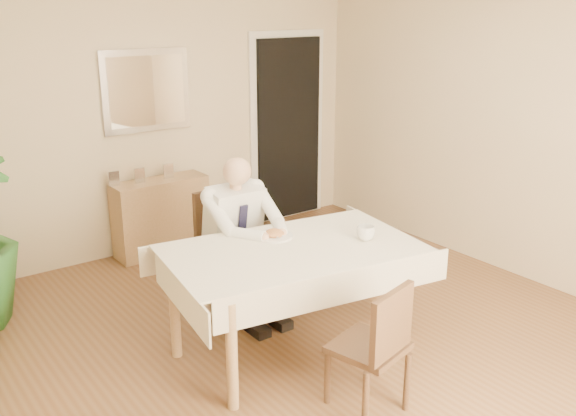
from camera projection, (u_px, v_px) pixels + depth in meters
room at (320, 170)px, 4.15m from camera, size 5.00×5.02×2.60m
doorway at (288, 130)px, 7.00m from camera, size 0.96×0.07×2.10m
mirror at (146, 91)px, 5.92m from camera, size 0.86×0.04×0.76m
dining_table at (293, 259)px, 4.36m from camera, size 1.87×1.27×0.75m
chair_far at (226, 241)px, 5.08m from camera, size 0.48×0.48×0.94m
chair_near at (377, 343)px, 3.70m from camera, size 0.47×0.48×0.83m
seated_man at (245, 232)px, 4.81m from camera, size 0.48×0.72×1.24m
plate at (275, 236)px, 4.52m from camera, size 0.26×0.26×0.02m
food at (275, 233)px, 4.52m from camera, size 0.14×0.14×0.06m
knife at (284, 235)px, 4.50m from camera, size 0.01×0.13×0.01m
fork at (275, 237)px, 4.45m from camera, size 0.01×0.13×0.01m
coffee_mug at (366, 233)px, 4.46m from camera, size 0.16×0.16×0.10m
sideboard at (161, 216)px, 6.18m from camera, size 0.92×0.33×0.73m
photo_frame_left at (114, 179)px, 5.84m from camera, size 0.10×0.02×0.14m
photo_frame_center at (140, 175)px, 5.95m from camera, size 0.10×0.02×0.14m
photo_frame_right at (168, 171)px, 6.10m from camera, size 0.10×0.02×0.14m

